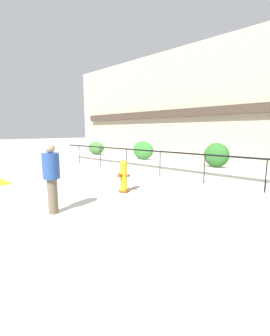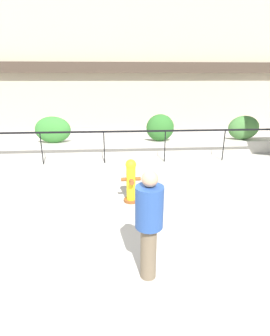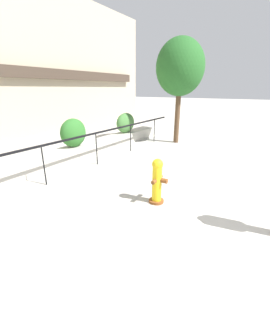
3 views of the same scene
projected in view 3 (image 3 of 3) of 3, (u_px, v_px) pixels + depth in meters
name	position (u px, v px, depth m)	size (l,w,h in m)	color
ground_plane	(229.00, 247.00, 3.85)	(120.00, 120.00, 0.00)	#B2ADA3
planter_wall_low	(22.00, 169.00, 6.82)	(18.00, 0.70, 0.50)	#B7B2A8
fence_railing_segment	(42.00, 150.00, 6.01)	(15.00, 0.05, 1.15)	black
hedge_bush_2	(73.00, 133.00, 8.26)	(1.08, 0.70, 1.04)	#2D6B28
hedge_bush_3	(126.00, 123.00, 10.94)	(1.25, 0.59, 0.95)	#427538
fire_hydrant	(157.00, 181.00, 5.18)	(0.48, 0.44, 1.08)	brown
street_tree	(180.00, 68.00, 10.16)	(2.39, 2.16, 4.72)	brown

